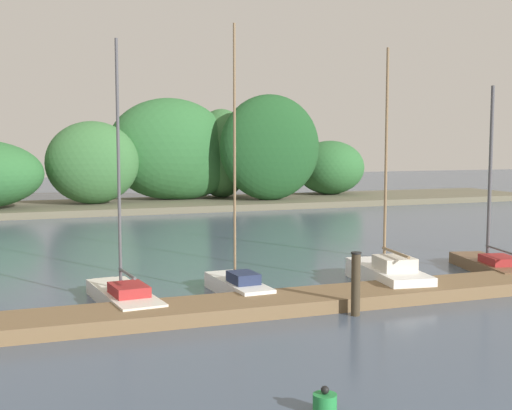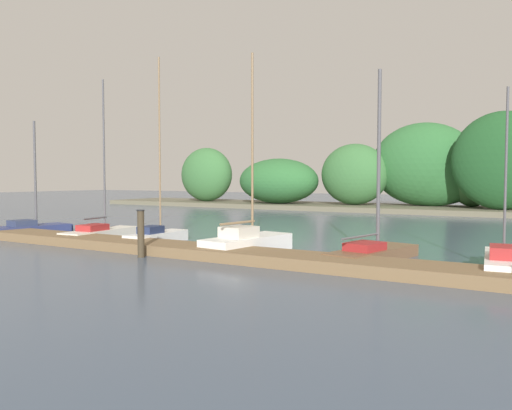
{
  "view_description": "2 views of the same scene",
  "coord_description": "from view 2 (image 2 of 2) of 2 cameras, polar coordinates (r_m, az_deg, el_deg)",
  "views": [
    {
      "loc": [
        -8.54,
        -5.02,
        4.32
      ],
      "look_at": [
        -2.28,
        11.74,
        2.63
      ],
      "focal_mm": 47.42,
      "sensor_mm": 36.0,
      "label": 1
    },
    {
      "loc": [
        11.44,
        -2.89,
        2.64
      ],
      "look_at": [
        2.71,
        11.76,
        1.74
      ],
      "focal_mm": 35.38,
      "sensor_mm": 36.0,
      "label": 2
    }
  ],
  "objects": [
    {
      "name": "sailboat_2",
      "position": [
        21.03,
        -11.0,
        -3.29
      ],
      "size": [
        1.08,
        3.38,
        7.55
      ],
      "rotation": [
        0.0,
        0.0,
        1.63
      ],
      "color": "white",
      "rests_on": "ground"
    },
    {
      "name": "sailboat_3",
      "position": [
        17.97,
        -0.77,
        -4.15
      ],
      "size": [
        1.79,
        4.11,
        7.06
      ],
      "rotation": [
        0.0,
        0.0,
        1.43
      ],
      "color": "white",
      "rests_on": "ground"
    },
    {
      "name": "far_shore",
      "position": [
        43.06,
        16.03,
        3.24
      ],
      "size": [
        56.81,
        8.51,
        7.44
      ],
      "color": "#66604C",
      "rests_on": "ground"
    },
    {
      "name": "sailboat_5",
      "position": [
        15.75,
        26.21,
        -5.75
      ],
      "size": [
        1.36,
        4.1,
        5.19
      ],
      "rotation": [
        0.0,
        0.0,
        1.67
      ],
      "color": "white",
      "rests_on": "ground"
    },
    {
      "name": "sailboat_1",
      "position": [
        23.25,
        -16.98,
        -2.86
      ],
      "size": [
        1.52,
        4.25,
        6.97
      ],
      "rotation": [
        0.0,
        0.0,
        1.68
      ],
      "color": "silver",
      "rests_on": "ground"
    },
    {
      "name": "mooring_piling_1",
      "position": [
        17.31,
        -12.89,
        -3.14
      ],
      "size": [
        0.26,
        0.26,
        1.6
      ],
      "color": "#3D3323",
      "rests_on": "ground"
    },
    {
      "name": "dock_pier",
      "position": [
        17.98,
        -9.12,
        -4.9
      ],
      "size": [
        24.13,
        1.8,
        0.35
      ],
      "color": "brown",
      "rests_on": "ground"
    },
    {
      "name": "sailboat_0",
      "position": [
        26.29,
        -23.89,
        -2.32
      ],
      "size": [
        1.85,
        3.78,
        5.37
      ],
      "rotation": [
        0.0,
        0.0,
        1.41
      ],
      "color": "navy",
      "rests_on": "ground"
    },
    {
      "name": "sailboat_4",
      "position": [
        16.77,
        13.28,
        -4.97
      ],
      "size": [
        2.03,
        4.39,
        6.13
      ],
      "rotation": [
        0.0,
        0.0,
        1.35
      ],
      "color": "brown",
      "rests_on": "ground"
    }
  ]
}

